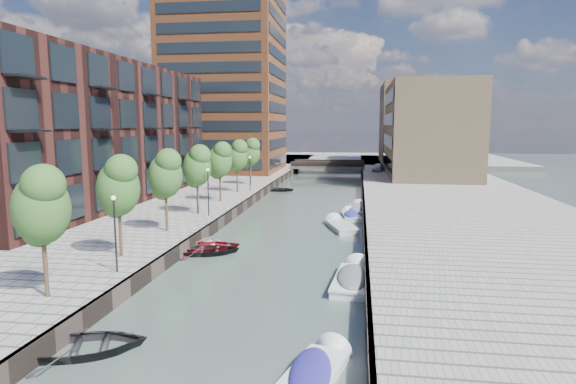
% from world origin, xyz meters
% --- Properties ---
extents(water, '(300.00, 300.00, 0.00)m').
position_xyz_m(water, '(0.00, 40.00, 0.00)').
color(water, '#38473F').
rests_on(water, ground).
extents(quay_left, '(60.00, 140.00, 1.00)m').
position_xyz_m(quay_left, '(-36.00, 40.00, 0.50)').
color(quay_left, gray).
rests_on(quay_left, ground).
extents(quay_right, '(20.00, 140.00, 1.00)m').
position_xyz_m(quay_right, '(16.00, 40.00, 0.50)').
color(quay_right, gray).
rests_on(quay_right, ground).
extents(quay_wall_left, '(0.25, 140.00, 1.00)m').
position_xyz_m(quay_wall_left, '(-6.10, 40.00, 0.50)').
color(quay_wall_left, '#332823').
rests_on(quay_wall_left, ground).
extents(quay_wall_right, '(0.25, 140.00, 1.00)m').
position_xyz_m(quay_wall_right, '(6.10, 40.00, 0.50)').
color(quay_wall_right, '#332823').
rests_on(quay_wall_right, ground).
extents(far_closure, '(80.00, 40.00, 1.00)m').
position_xyz_m(far_closure, '(0.00, 100.00, 0.50)').
color(far_closure, gray).
rests_on(far_closure, ground).
extents(apartment_block, '(8.00, 38.00, 14.00)m').
position_xyz_m(apartment_block, '(-20.00, 30.00, 8.00)').
color(apartment_block, black).
rests_on(apartment_block, quay_left).
extents(tower, '(18.00, 18.00, 30.00)m').
position_xyz_m(tower, '(-17.00, 65.00, 16.00)').
color(tower, brown).
rests_on(tower, quay_left).
extents(tan_block_near, '(12.00, 25.00, 14.00)m').
position_xyz_m(tan_block_near, '(16.00, 62.00, 8.00)').
color(tan_block_near, '#977E5D').
rests_on(tan_block_near, quay_right).
extents(tan_block_far, '(12.00, 20.00, 16.00)m').
position_xyz_m(tan_block_far, '(16.00, 88.00, 9.00)').
color(tan_block_far, '#977E5D').
rests_on(tan_block_far, quay_right).
extents(bridge, '(13.00, 6.00, 1.30)m').
position_xyz_m(bridge, '(0.00, 72.00, 1.39)').
color(bridge, gray).
rests_on(bridge, ground).
extents(tree_0, '(2.50, 2.50, 5.95)m').
position_xyz_m(tree_0, '(-8.50, 4.00, 5.31)').
color(tree_0, '#382619').
rests_on(tree_0, quay_left).
extents(tree_1, '(2.50, 2.50, 5.95)m').
position_xyz_m(tree_1, '(-8.50, 11.00, 5.31)').
color(tree_1, '#382619').
rests_on(tree_1, quay_left).
extents(tree_2, '(2.50, 2.50, 5.95)m').
position_xyz_m(tree_2, '(-8.50, 18.00, 5.31)').
color(tree_2, '#382619').
rests_on(tree_2, quay_left).
extents(tree_3, '(2.50, 2.50, 5.95)m').
position_xyz_m(tree_3, '(-8.50, 25.00, 5.31)').
color(tree_3, '#382619').
rests_on(tree_3, quay_left).
extents(tree_4, '(2.50, 2.50, 5.95)m').
position_xyz_m(tree_4, '(-8.50, 32.00, 5.31)').
color(tree_4, '#382619').
rests_on(tree_4, quay_left).
extents(tree_5, '(2.50, 2.50, 5.95)m').
position_xyz_m(tree_5, '(-8.50, 39.00, 5.31)').
color(tree_5, '#382619').
rests_on(tree_5, quay_left).
extents(tree_6, '(2.50, 2.50, 5.95)m').
position_xyz_m(tree_6, '(-8.50, 46.00, 5.31)').
color(tree_6, '#382619').
rests_on(tree_6, quay_left).
extents(lamp_0, '(0.24, 0.24, 4.12)m').
position_xyz_m(lamp_0, '(-7.20, 8.00, 3.51)').
color(lamp_0, black).
rests_on(lamp_0, quay_left).
extents(lamp_1, '(0.24, 0.24, 4.12)m').
position_xyz_m(lamp_1, '(-7.20, 24.00, 3.51)').
color(lamp_1, black).
rests_on(lamp_1, quay_left).
extents(lamp_2, '(0.24, 0.24, 4.12)m').
position_xyz_m(lamp_2, '(-7.20, 40.00, 3.51)').
color(lamp_2, black).
rests_on(lamp_2, quay_left).
extents(sloop_0, '(5.77, 5.04, 1.00)m').
position_xyz_m(sloop_0, '(-4.94, 1.00, 0.00)').
color(sloop_0, black).
rests_on(sloop_0, ground).
extents(sloop_1, '(5.38, 4.44, 0.97)m').
position_xyz_m(sloop_1, '(-4.77, 15.65, 0.00)').
color(sloop_1, black).
rests_on(sloop_1, ground).
extents(sloop_2, '(5.70, 4.92, 0.99)m').
position_xyz_m(sloop_2, '(-5.00, 16.52, 0.00)').
color(sloop_2, '#A3111B').
rests_on(sloop_2, ground).
extents(sloop_3, '(4.82, 4.03, 0.86)m').
position_xyz_m(sloop_3, '(-5.40, 17.85, 0.00)').
color(sloop_3, silver).
rests_on(sloop_3, ground).
extents(sloop_4, '(4.36, 3.16, 0.89)m').
position_xyz_m(sloop_4, '(-5.11, 47.56, 0.00)').
color(sloop_4, black).
rests_on(sloop_4, ground).
extents(motorboat_0, '(2.75, 4.82, 1.52)m').
position_xyz_m(motorboat_0, '(4.15, 0.42, 0.19)').
color(motorboat_0, silver).
rests_on(motorboat_0, ground).
extents(motorboat_1, '(2.41, 5.72, 1.86)m').
position_xyz_m(motorboat_1, '(5.37, 11.05, 0.23)').
color(motorboat_1, silver).
rests_on(motorboat_1, ground).
extents(motorboat_2, '(3.25, 5.42, 1.71)m').
position_xyz_m(motorboat_2, '(4.00, 25.47, 0.10)').
color(motorboat_2, '#B7B7B5').
rests_on(motorboat_2, ground).
extents(motorboat_3, '(2.12, 4.61, 1.48)m').
position_xyz_m(motorboat_3, '(4.87, 30.22, 0.18)').
color(motorboat_3, silver).
rests_on(motorboat_3, ground).
extents(motorboat_4, '(2.24, 5.39, 1.75)m').
position_xyz_m(motorboat_4, '(5.41, 33.40, 0.21)').
color(motorboat_4, '#BABBB8').
rests_on(motorboat_4, ground).
extents(car, '(2.47, 4.26, 1.36)m').
position_xyz_m(car, '(8.82, 67.07, 1.68)').
color(car, '#AFB1B4').
rests_on(car, quay_right).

